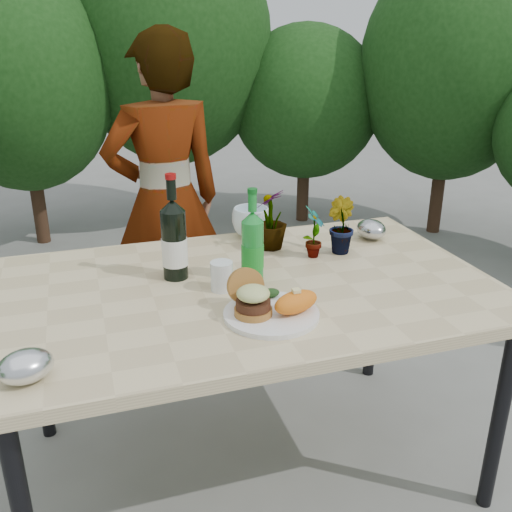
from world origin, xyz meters
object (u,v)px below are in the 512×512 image
object	(u,v)px
person	(165,202)
dinner_plate	(271,314)
wine_bottle	(174,241)
patio_table	(249,300)

from	to	relation	value
person	dinner_plate	bearing A→B (deg)	87.58
dinner_plate	wine_bottle	xyz separation A→B (m)	(-0.21, 0.36, 0.12)
wine_bottle	person	size ratio (longest dim) A/B	0.23
patio_table	dinner_plate	world-z (taller)	dinner_plate
dinner_plate	person	size ratio (longest dim) A/B	0.18
wine_bottle	person	bearing A→B (deg)	101.90
dinner_plate	person	distance (m)	1.20
patio_table	person	size ratio (longest dim) A/B	1.04
patio_table	person	bearing A→B (deg)	96.93
person	wine_bottle	bearing A→B (deg)	75.28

